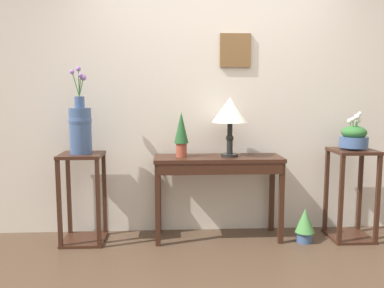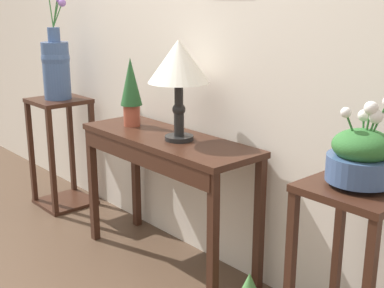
{
  "view_description": "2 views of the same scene",
  "coord_description": "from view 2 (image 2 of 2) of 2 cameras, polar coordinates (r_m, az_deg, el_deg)",
  "views": [
    {
      "loc": [
        -0.42,
        -2.5,
        1.38
      ],
      "look_at": [
        -0.22,
        1.09,
        0.93
      ],
      "focal_mm": 36.98,
      "sensor_mm": 36.0,
      "label": 1
    },
    {
      "loc": [
        2.26,
        -0.63,
        1.55
      ],
      "look_at": [
        0.18,
        1.2,
        0.78
      ],
      "focal_mm": 48.31,
      "sensor_mm": 36.0,
      "label": 2
    }
  ],
  "objects": [
    {
      "name": "back_wall_with_art",
      "position": [
        3.08,
        1.11,
        12.81
      ],
      "size": [
        9.0,
        0.13,
        2.8
      ],
      "color": "beige",
      "rests_on": "ground"
    },
    {
      "name": "flower_vase_tall_left",
      "position": [
        3.95,
        -14.78,
        8.51
      ],
      "size": [
        0.21,
        0.21,
        0.79
      ],
      "color": "#3D5684",
      "rests_on": "pedestal_stand_left"
    },
    {
      "name": "pedestal_stand_right",
      "position": [
        2.27,
        16.99,
        -14.75
      ],
      "size": [
        0.39,
        0.39,
        0.87
      ],
      "color": "#381E14",
      "rests_on": "ground"
    },
    {
      "name": "planter_bowl_wide_right",
      "position": [
        2.05,
        18.22,
        -1.27
      ],
      "size": [
        0.26,
        0.26,
        0.35
      ],
      "color": "#3D5684",
      "rests_on": "pedestal_stand_right"
    },
    {
      "name": "table_lamp",
      "position": [
        2.8,
        -1.49,
        8.69
      ],
      "size": [
        0.34,
        0.34,
        0.55
      ],
      "color": "black",
      "rests_on": "console_table"
    },
    {
      "name": "console_table",
      "position": [
        2.98,
        -3.1,
        -1.42
      ],
      "size": [
        1.2,
        0.41,
        0.8
      ],
      "color": "#381E14",
      "rests_on": "ground"
    },
    {
      "name": "pedestal_stand_left",
      "position": [
        4.08,
        -14.14,
        -0.94
      ],
      "size": [
        0.39,
        0.39,
        0.84
      ],
      "color": "#381E14",
      "rests_on": "ground"
    },
    {
      "name": "potted_plant_on_console",
      "position": [
        3.18,
        -6.76,
        6.09
      ],
      "size": [
        0.13,
        0.13,
        0.42
      ],
      "color": "#9E4733",
      "rests_on": "console_table"
    }
  ]
}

